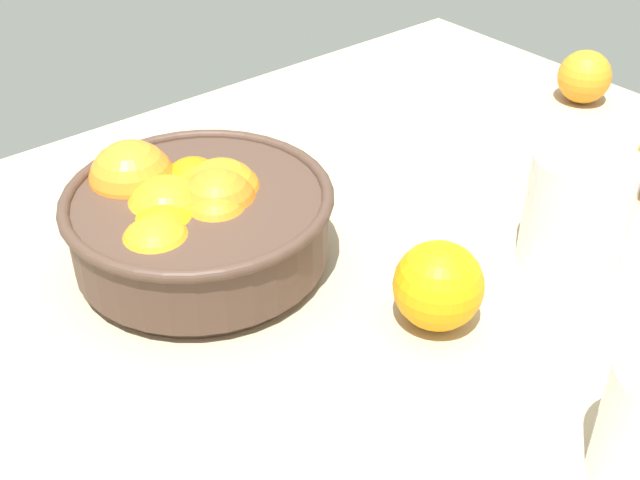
# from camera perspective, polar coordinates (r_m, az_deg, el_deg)

# --- Properties ---
(ground_plane) EXTENTS (1.27, 0.87, 0.03)m
(ground_plane) POSITION_cam_1_polar(r_m,az_deg,el_deg) (0.78, -1.13, -5.00)
(ground_plane) COLOR tan
(fruit_bowl) EXTENTS (0.26, 0.26, 0.11)m
(fruit_bowl) POSITION_cam_1_polar(r_m,az_deg,el_deg) (0.79, -8.81, 1.43)
(fruit_bowl) COLOR #473328
(fruit_bowl) RESTS_ON ground_plane
(juice_glass) EXTENTS (0.10, 0.10, 0.12)m
(juice_glass) POSITION_cam_1_polar(r_m,az_deg,el_deg) (0.82, 17.34, 1.44)
(juice_glass) COLOR white
(juice_glass) RESTS_ON ground_plane
(loose_orange_0) EXTENTS (0.08, 0.08, 0.08)m
(loose_orange_0) POSITION_cam_1_polar(r_m,az_deg,el_deg) (0.72, 8.23, -3.16)
(loose_orange_0) COLOR orange
(loose_orange_0) RESTS_ON ground_plane
(loose_orange_4) EXTENTS (0.07, 0.07, 0.07)m
(loose_orange_4) POSITION_cam_1_polar(r_m,az_deg,el_deg) (1.16, 17.92, 10.75)
(loose_orange_4) COLOR orange
(loose_orange_4) RESTS_ON ground_plane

